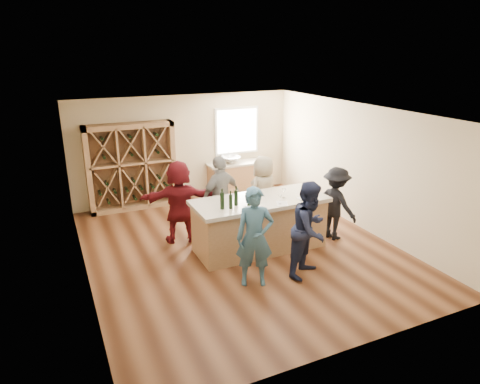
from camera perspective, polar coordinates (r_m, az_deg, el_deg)
name	(u,v)px	position (r m, az deg, el deg)	size (l,w,h in m)	color
floor	(240,250)	(8.99, -0.05, -7.73)	(6.00, 7.00, 0.10)	#57311C
ceiling	(240,110)	(8.12, -0.05, 10.92)	(6.00, 7.00, 0.10)	white
wall_back	(185,147)	(11.65, -7.38, 5.91)	(6.00, 0.10, 2.80)	#C4B28E
wall_front	(357,261)	(5.65, 15.32, -8.86)	(6.00, 0.10, 2.80)	#C4B28E
wall_left	(76,206)	(7.75, -21.02, -1.80)	(0.10, 7.00, 2.80)	#C4B28E
wall_right	(362,167)	(10.05, 15.99, 3.27)	(0.10, 7.00, 2.80)	#C4B28E
window_frame	(237,131)	(12.03, -0.45, 8.17)	(1.30, 0.06, 1.30)	white
window_pane	(237,131)	(12.00, -0.38, 8.14)	(1.18, 0.01, 1.18)	white
wine_rack	(131,167)	(11.12, -14.27, 3.27)	(2.20, 0.45, 2.20)	#966E47
back_counter_base	(237,179)	(12.06, -0.34, 1.74)	(1.60, 0.58, 0.86)	#966E47
back_counter_top	(237,163)	(11.94, -0.34, 3.85)	(1.70, 0.62, 0.06)	#B2A792
sink	(231,160)	(11.83, -1.23, 4.33)	(0.54, 0.54, 0.19)	silver
faucet	(228,156)	(11.97, -1.58, 4.78)	(0.02, 0.02, 0.30)	silver
tasting_counter_base	(260,226)	(8.75, 2.63, -4.53)	(2.60, 1.00, 1.00)	#966E47
tasting_counter_top	(260,201)	(8.55, 2.68, -1.21)	(2.72, 1.12, 0.08)	#B2A792
wine_bottle_a	(222,201)	(7.97, -2.39, -1.18)	(0.08, 0.08, 0.32)	black
wine_bottle_b	(231,202)	(7.99, -1.25, -1.30)	(0.07, 0.07, 0.27)	black
wine_bottle_c	(236,198)	(8.15, -0.53, -0.76)	(0.08, 0.08, 0.31)	black
wine_bottle_d	(249,199)	(8.13, 1.20, -0.93)	(0.07, 0.07, 0.28)	black
wine_glass_a	(258,204)	(8.01, 2.47, -1.64)	(0.07, 0.07, 0.18)	white
wine_glass_b	(280,200)	(8.28, 5.37, -1.03)	(0.07, 0.07, 0.18)	white
wine_glass_c	(302,197)	(8.50, 8.21, -0.63)	(0.06, 0.06, 0.16)	white
wine_glass_d	(284,193)	(8.61, 5.86, -0.15)	(0.08, 0.08, 0.20)	white
wine_glass_e	(308,192)	(8.75, 9.07, 0.00)	(0.07, 0.07, 0.20)	white
tasting_menu_a	(255,207)	(8.11, 2.00, -2.01)	(0.24, 0.33, 0.00)	white
tasting_menu_b	(282,203)	(8.33, 5.65, -1.52)	(0.22, 0.29, 0.00)	white
tasting_menu_c	(306,199)	(8.63, 8.78, -0.93)	(0.25, 0.33, 0.00)	white
person_near_left	(255,237)	(7.32, 1.97, -6.06)	(0.65, 0.47, 1.77)	#335972
person_near_right	(310,229)	(7.73, 9.30, -4.91)	(0.86, 0.47, 1.77)	#191E38
person_server	(336,203)	(9.34, 12.63, -1.50)	(1.03, 0.48, 1.59)	black
person_far_mid	(221,197)	(9.19, -2.58, -0.67)	(1.06, 0.54, 1.81)	slate
person_far_right	(263,192)	(9.73, 3.11, 0.01)	(0.82, 0.53, 1.67)	gray
person_far_left	(180,202)	(9.04, -8.07, -1.28)	(1.65, 0.59, 1.78)	#590F14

